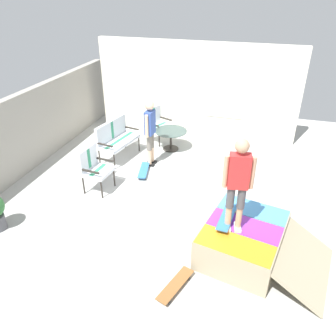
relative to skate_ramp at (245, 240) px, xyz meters
name	(u,v)px	position (x,y,z in m)	size (l,w,h in m)	color
ground_plane	(177,203)	(1.18, 1.54, -0.36)	(12.00, 12.00, 0.10)	#B2B2AD
back_wall_cinderblock	(13,139)	(1.18, 5.54, 0.65)	(9.00, 0.20, 1.91)	#9E998E
house_facade	(196,90)	(4.98, 2.03, 1.07)	(0.23, 6.00, 2.75)	silver
skate_ramp	(245,240)	(0.00, 0.00, 0.00)	(1.92, 2.32, 0.61)	tan
patio_bench	(115,136)	(2.74, 3.67, 0.31)	(1.33, 0.78, 1.02)	#2D2823
patio_chair_near_house	(156,121)	(4.06, 2.97, 0.31)	(0.78, 0.75, 1.02)	#2D2823
patio_chair_by_wall	(93,165)	(1.14, 3.48, 0.31)	(0.67, 0.61, 1.02)	#2D2823
patio_table	(171,136)	(3.61, 2.39, 0.10)	(0.90, 0.90, 0.57)	#2D2823
person_watching	(150,128)	(2.62, 2.64, 0.70)	(0.48, 0.26, 1.72)	black
person_skater	(238,180)	(-0.12, 0.23, 1.25)	(0.29, 0.47, 1.63)	silver
skateboard_by_bench	(144,170)	(2.12, 2.66, -0.22)	(0.82, 0.36, 0.10)	#3372B2
skateboard_spare	(175,285)	(-1.09, 0.93, -0.22)	(0.82, 0.44, 0.10)	brown
skateboard_on_ramp	(227,217)	(0.04, 0.35, 0.39)	(0.81, 0.27, 0.10)	#3372B2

